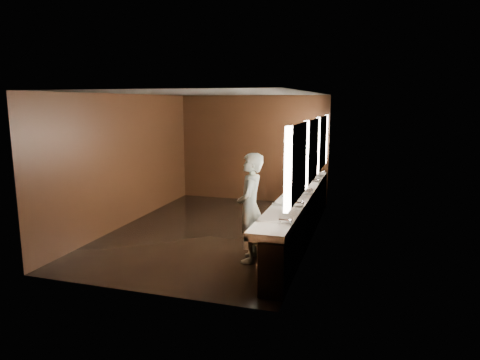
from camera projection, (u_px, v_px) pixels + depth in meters
name	position (u px, v px, depth m)	size (l,w,h in m)	color
floor	(214.00, 231.00, 8.83)	(6.00, 6.00, 0.00)	black
ceiling	(212.00, 93.00, 8.32)	(4.00, 6.00, 0.02)	#2D2D2B
wall_back	(253.00, 149.00, 11.40)	(4.00, 0.02, 2.80)	black
wall_front	(135.00, 195.00, 5.76)	(4.00, 0.02, 2.80)	black
wall_left	(126.00, 160.00, 9.16)	(0.02, 6.00, 2.80)	black
wall_right	(313.00, 169.00, 8.00)	(0.02, 6.00, 2.80)	black
sink_counter	(301.00, 215.00, 8.23)	(0.55, 5.40, 1.01)	black
mirror_band	(313.00, 150.00, 7.94)	(0.06, 5.03, 1.15)	white
person	(250.00, 208.00, 7.07)	(0.66, 0.44, 1.82)	#80ABBF
trash_bin	(281.00, 235.00, 7.57)	(0.40, 0.40, 0.62)	black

